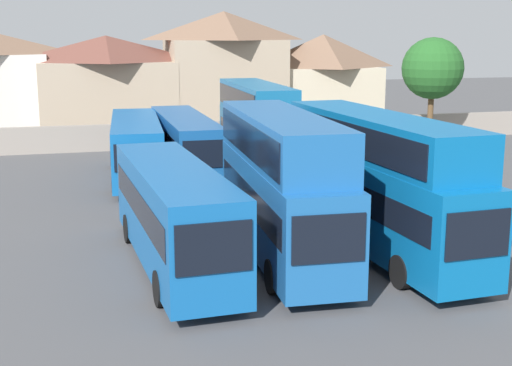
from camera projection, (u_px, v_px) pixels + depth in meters
name	position (u px, v px, depth m)	size (l,w,h in m)	color
ground	(193.00, 167.00, 42.89)	(140.00, 140.00, 0.00)	#4C4C4F
depot_boundary_wall	(175.00, 135.00, 49.71)	(56.00, 0.50, 1.80)	gray
bus_1	(174.00, 211.00, 24.33)	(3.00, 11.25, 3.54)	#1359A2
bus_2	(281.00, 178.00, 25.23)	(3.02, 11.11, 5.18)	#1B599C
bus_3	(378.00, 176.00, 25.96)	(3.14, 12.11, 5.08)	#0B5D9F
bus_4	(136.00, 145.00, 39.09)	(3.40, 11.59, 3.30)	#125CA7
bus_5	(185.00, 142.00, 39.98)	(2.54, 11.98, 3.37)	#175296
bus_6	(257.00, 124.00, 40.47)	(2.70, 10.57, 5.12)	#166397
house_terrace_centre	(108.00, 84.00, 56.15)	(10.89, 7.14, 7.70)	tan
house_terrace_right	(224.00, 70.00, 58.41)	(9.59, 7.30, 9.61)	tan
house_terrace_far_right	(323.00, 79.00, 61.00)	(9.25, 6.69, 7.77)	beige
tree_left_of_lot	(433.00, 69.00, 51.52)	(4.46, 4.46, 7.62)	brown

